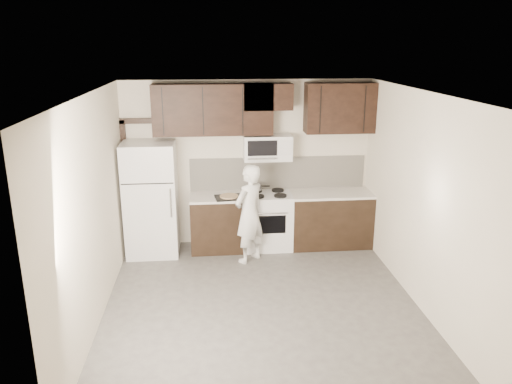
{
  "coord_description": "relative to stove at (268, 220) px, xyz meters",
  "views": [
    {
      "loc": [
        -0.62,
        -5.68,
        3.27
      ],
      "look_at": [
        0.01,
        0.9,
        1.27
      ],
      "focal_mm": 35.0,
      "sensor_mm": 36.0,
      "label": 1
    }
  ],
  "objects": [
    {
      "name": "counter_run",
      "position": [
        0.3,
        0.0,
        -0.0
      ],
      "size": [
        2.95,
        0.64,
        0.91
      ],
      "color": "black",
      "rests_on": "floor"
    },
    {
      "name": "baking_tray",
      "position": [
        -0.63,
        -0.15,
        0.46
      ],
      "size": [
        0.47,
        0.38,
        0.02
      ],
      "primitive_type": "cube",
      "rotation": [
        0.0,
        0.0,
        0.13
      ],
      "color": "black",
      "rests_on": "counter_run"
    },
    {
      "name": "saucepan",
      "position": [
        -0.18,
        0.15,
        0.52
      ],
      "size": [
        0.32,
        0.18,
        0.17
      ],
      "color": "silver",
      "rests_on": "stove"
    },
    {
      "name": "stove",
      "position": [
        0.0,
        0.0,
        0.0
      ],
      "size": [
        0.76,
        0.66,
        0.94
      ],
      "color": "silver",
      "rests_on": "floor"
    },
    {
      "name": "floor",
      "position": [
        -0.3,
        -1.94,
        -0.46
      ],
      "size": [
        4.5,
        4.5,
        0.0
      ],
      "primitive_type": "plane",
      "color": "#494745",
      "rests_on": "ground"
    },
    {
      "name": "backsplash",
      "position": [
        0.2,
        0.3,
        0.72
      ],
      "size": [
        2.9,
        0.02,
        0.54
      ],
      "primitive_type": "cube",
      "color": "beige",
      "rests_on": "counter_run"
    },
    {
      "name": "refrigerator",
      "position": [
        -1.85,
        -0.05,
        0.44
      ],
      "size": [
        0.8,
        0.76,
        1.8
      ],
      "color": "silver",
      "rests_on": "floor"
    },
    {
      "name": "person",
      "position": [
        -0.35,
        -0.52,
        0.3
      ],
      "size": [
        0.66,
        0.65,
        1.53
      ],
      "primitive_type": "imported",
      "rotation": [
        0.0,
        0.0,
        3.89
      ],
      "color": "white",
      "rests_on": "floor"
    },
    {
      "name": "door_trim",
      "position": [
        -2.22,
        0.27,
        0.79
      ],
      "size": [
        0.5,
        0.08,
        2.12
      ],
      "color": "black",
      "rests_on": "floor"
    },
    {
      "name": "upper_cabinets",
      "position": [
        -0.09,
        0.14,
        1.82
      ],
      "size": [
        3.48,
        0.35,
        0.78
      ],
      "color": "black",
      "rests_on": "back_wall"
    },
    {
      "name": "microwave",
      "position": [
        -0.0,
        0.12,
        1.19
      ],
      "size": [
        0.76,
        0.42,
        0.4
      ],
      "color": "silver",
      "rests_on": "upper_cabinets"
    },
    {
      "name": "pizza",
      "position": [
        -0.63,
        -0.15,
        0.48
      ],
      "size": [
        0.33,
        0.33,
        0.02
      ],
      "primitive_type": "cylinder",
      "rotation": [
        0.0,
        0.0,
        0.13
      ],
      "color": "#CAB587",
      "rests_on": "baking_tray"
    },
    {
      "name": "back_wall",
      "position": [
        -0.3,
        0.31,
        0.89
      ],
      "size": [
        4.0,
        0.0,
        4.0
      ],
      "primitive_type": "plane",
      "rotation": [
        1.57,
        0.0,
        0.0
      ],
      "color": "beige",
      "rests_on": "ground"
    },
    {
      "name": "ceiling",
      "position": [
        -0.3,
        -1.94,
        2.24
      ],
      "size": [
        4.5,
        4.5,
        0.0
      ],
      "primitive_type": "plane",
      "rotation": [
        3.14,
        0.0,
        0.0
      ],
      "color": "white",
      "rests_on": "back_wall"
    }
  ]
}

